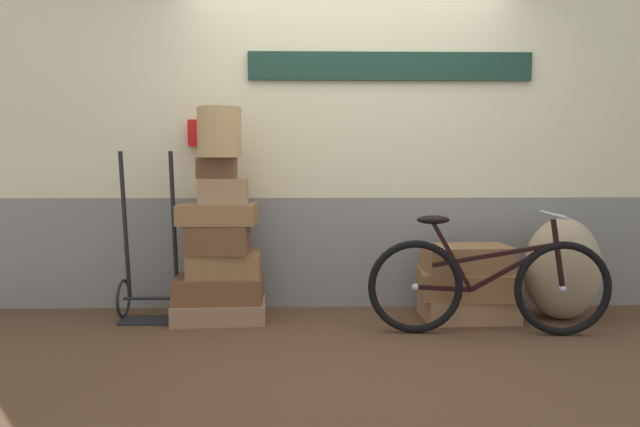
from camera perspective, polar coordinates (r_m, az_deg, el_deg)
ground at (r=3.77m, az=3.55°, el=-13.06°), size 8.45×5.20×0.06m
station_building at (r=4.42m, az=2.87°, el=7.22°), size 6.45×0.74×2.60m
suitcase_0 at (r=4.16m, az=-10.37°, el=-9.90°), size 0.69×0.45×0.14m
suitcase_1 at (r=4.13m, az=-10.44°, el=-7.71°), size 0.65×0.39×0.18m
suitcase_2 at (r=4.09m, az=-9.91°, el=-5.27°), size 0.53×0.30×0.18m
suitcase_3 at (r=4.01m, az=-10.59°, el=-2.66°), size 0.45×0.25×0.21m
suitcase_4 at (r=4.04m, az=-10.57°, el=-0.07°), size 0.56×0.34×0.15m
suitcase_5 at (r=4.00m, az=-10.02°, el=2.28°), size 0.35×0.22×0.19m
suitcase_6 at (r=4.00m, az=-10.68°, el=4.66°), size 0.28×0.16×0.15m
suitcase_7 at (r=4.28m, az=15.09°, el=-9.36°), size 0.68×0.45×0.17m
suitcase_8 at (r=4.20m, az=14.99°, el=-7.07°), size 0.72×0.48×0.19m
suitcase_9 at (r=4.16m, az=14.98°, el=-4.52°), size 0.62×0.38×0.19m
wicker_basket at (r=4.00m, az=-10.42°, el=8.27°), size 0.31×0.31×0.35m
luggage_trolley at (r=4.29m, az=-17.22°, el=-6.71°), size 0.44×0.36×1.24m
burlap_sack at (r=4.44m, az=23.86°, el=-5.27°), size 0.55×0.47×0.75m
bicycle at (r=3.87m, az=17.03°, el=-7.06°), size 1.61×0.46×0.83m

